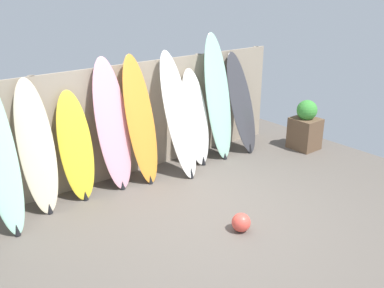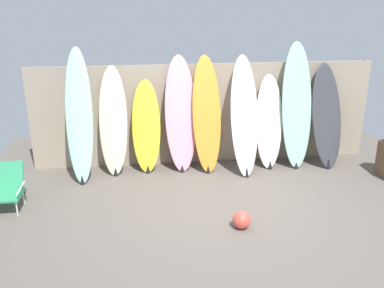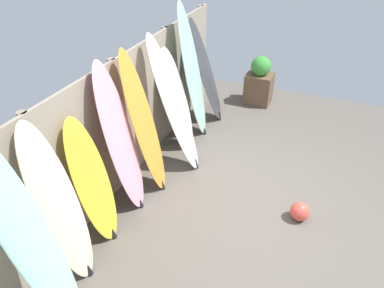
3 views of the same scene
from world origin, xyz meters
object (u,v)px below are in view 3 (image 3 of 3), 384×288
Objects in this scene: surfboard_seafoam_0 at (29,239)px; surfboard_orange_4 at (144,126)px; surfboard_pink_3 at (121,141)px; surfboard_seafoam_7 at (193,73)px; surfboard_charcoal_8 at (206,72)px; surfboard_white_5 at (174,106)px; surfboard_white_6 at (178,101)px; planter_box at (259,82)px; beach_ball at (300,211)px; surfboard_yellow_2 at (93,184)px; surfboard_cream_1 at (59,208)px.

surfboard_orange_4 is (2.11, 0.10, -0.09)m from surfboard_seafoam_0.
surfboard_seafoam_7 is at bearing -2.02° from surfboard_pink_3.
surfboard_pink_3 reaches higher than surfboard_charcoal_8.
surfboard_pink_3 is 2.03m from surfboard_seafoam_7.
surfboard_white_5 is at bearing -11.68° from surfboard_orange_4.
surfboard_white_5 is (0.62, -0.13, 0.00)m from surfboard_orange_4.
surfboard_orange_4 is 2.15m from surfboard_charcoal_8.
surfboard_white_6 is at bearing 174.14° from surfboard_seafoam_7.
surfboard_white_5 is 1.22× the size of surfboard_white_6.
planter_box is (1.53, -0.75, -0.66)m from surfboard_seafoam_7.
beach_ball is at bearing -103.74° from surfboard_white_5.
surfboard_seafoam_0 is 2.11m from surfboard_orange_4.
surfboard_white_5 is at bearing 76.26° from beach_ball.
surfboard_pink_3 is 1.10× the size of surfboard_charcoal_8.
surfboard_pink_3 reaches higher than planter_box.
surfboard_orange_4 reaches higher than surfboard_yellow_2.
surfboard_pink_3 is (0.59, -0.01, 0.20)m from surfboard_yellow_2.
surfboard_orange_4 is 1.00× the size of surfboard_white_5.
surfboard_seafoam_7 is 1.83m from planter_box.
surfboard_white_5 is 0.91× the size of surfboard_seafoam_7.
surfboard_yellow_2 is at bearing 9.91° from surfboard_seafoam_0.
surfboard_cream_1 is 0.92× the size of surfboard_orange_4.
planter_box reaches higher than beach_ball.
beach_ball is (0.15, -2.06, -0.85)m from surfboard_orange_4.
beach_ball is at bearing -50.85° from surfboard_cream_1.
surfboard_cream_1 reaches higher than surfboard_charcoal_8.
beach_ball is (-1.44, -2.07, -0.96)m from surfboard_seafoam_7.
surfboard_charcoal_8 is at bearing 4.25° from surfboard_white_5.
surfboard_white_5 is at bearing 165.96° from planter_box.
surfboard_orange_4 is 3.25m from planter_box.
surfboard_white_5 is at bearing -5.07° from surfboard_cream_1.
planter_box is at bearing -11.44° from surfboard_yellow_2.
surfboard_yellow_2 is at bearing 178.14° from surfboard_seafoam_7.
surfboard_charcoal_8 is 1.92× the size of planter_box.
surfboard_orange_4 reaches higher than beach_ball.
surfboard_seafoam_0 is 0.58m from surfboard_cream_1.
surfboard_white_5 is at bearing -160.11° from surfboard_white_6.
surfboard_seafoam_7 is (0.96, 0.13, 0.11)m from surfboard_white_5.
beach_ball is (-0.47, -1.94, -0.85)m from surfboard_white_5.
surfboard_cream_1 reaches higher than planter_box.
surfboard_seafoam_0 is 3.24m from surfboard_white_6.
surfboard_yellow_2 is at bearing 179.01° from surfboard_white_6.
surfboard_charcoal_8 is (2.15, -0.02, -0.09)m from surfboard_orange_4.
surfboard_charcoal_8 is at bearing -1.27° from surfboard_cream_1.
surfboard_orange_4 is at bearing -9.54° from surfboard_pink_3.
surfboard_yellow_2 is at bearing 168.56° from planter_box.
surfboard_orange_4 reaches higher than planter_box.
surfboard_white_5 reaches higher than surfboard_white_6.
surfboard_seafoam_7 is (2.62, -0.09, 0.31)m from surfboard_yellow_2.
surfboard_yellow_2 is 1.68m from surfboard_white_5.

